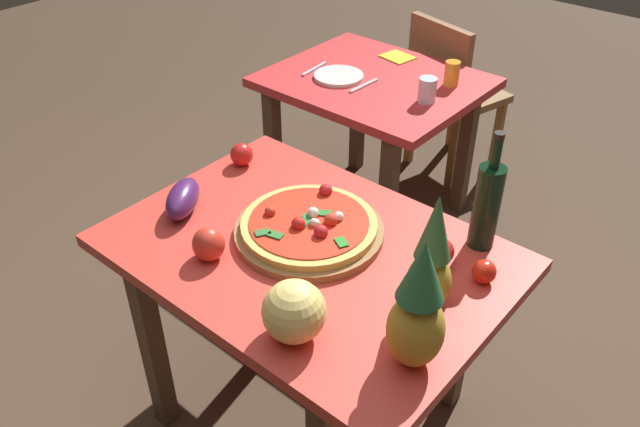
{
  "coord_description": "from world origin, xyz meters",
  "views": [
    {
      "loc": [
        0.96,
        -1.09,
        1.89
      ],
      "look_at": [
        -0.04,
        0.1,
        0.78
      ],
      "focal_mm": 36.03,
      "sensor_mm": 36.0,
      "label": 1
    }
  ],
  "objects_px": {
    "tomato_at_corner": "(441,251)",
    "tomato_by_bottle": "(242,154)",
    "display_table": "(308,273)",
    "drinking_glass_water": "(427,90)",
    "fork_utensil": "(314,69)",
    "pizza_board": "(309,231)",
    "pineapple_right": "(431,260)",
    "drinking_glass_juice": "(452,74)",
    "pineapple_left": "(418,311)",
    "eggplant": "(183,199)",
    "bell_pepper": "(209,244)",
    "tomato_near_board": "(484,272)",
    "pizza": "(310,224)",
    "knife_utensil": "(364,86)",
    "wine_bottle": "(487,204)",
    "dining_chair": "(450,89)",
    "napkin_folded": "(398,57)",
    "dinner_plate": "(339,76)",
    "melon": "(294,311)",
    "background_table": "(373,103)"
  },
  "relations": [
    {
      "from": "tomato_at_corner",
      "to": "tomato_by_bottle",
      "type": "bearing_deg",
      "value": 179.1
    },
    {
      "from": "display_table",
      "to": "drinking_glass_water",
      "type": "height_order",
      "value": "drinking_glass_water"
    },
    {
      "from": "display_table",
      "to": "fork_utensil",
      "type": "bearing_deg",
      "value": 129.79
    },
    {
      "from": "pizza_board",
      "to": "pineapple_right",
      "type": "relative_size",
      "value": 1.3
    },
    {
      "from": "pizza_board",
      "to": "drinking_glass_juice",
      "type": "xyz_separation_m",
      "value": [
        -0.23,
        1.19,
        0.04
      ]
    },
    {
      "from": "pineapple_left",
      "to": "eggplant",
      "type": "xyz_separation_m",
      "value": [
        -0.88,
        0.05,
        -0.11
      ]
    },
    {
      "from": "pizza_board",
      "to": "bell_pepper",
      "type": "bearing_deg",
      "value": -119.34
    },
    {
      "from": "tomato_by_bottle",
      "to": "tomato_near_board",
      "type": "xyz_separation_m",
      "value": [
        0.93,
        -0.01,
        -0.01
      ]
    },
    {
      "from": "pizza",
      "to": "knife_utensil",
      "type": "bearing_deg",
      "value": 118.35
    },
    {
      "from": "bell_pepper",
      "to": "tomato_by_bottle",
      "type": "height_order",
      "value": "bell_pepper"
    },
    {
      "from": "wine_bottle",
      "to": "pineapple_left",
      "type": "relative_size",
      "value": 1.03
    },
    {
      "from": "dining_chair",
      "to": "tomato_by_bottle",
      "type": "bearing_deg",
      "value": 106.13
    },
    {
      "from": "knife_utensil",
      "to": "napkin_folded",
      "type": "distance_m",
      "value": 0.37
    },
    {
      "from": "display_table",
      "to": "pineapple_right",
      "type": "distance_m",
      "value": 0.46
    },
    {
      "from": "tomato_by_bottle",
      "to": "dinner_plate",
      "type": "height_order",
      "value": "tomato_by_bottle"
    },
    {
      "from": "display_table",
      "to": "pineapple_left",
      "type": "relative_size",
      "value": 3.2
    },
    {
      "from": "wine_bottle",
      "to": "pineapple_right",
      "type": "relative_size",
      "value": 1.07
    },
    {
      "from": "pizza_board",
      "to": "pineapple_right",
      "type": "height_order",
      "value": "pineapple_right"
    },
    {
      "from": "wine_bottle",
      "to": "tomato_near_board",
      "type": "xyz_separation_m",
      "value": [
        0.09,
        -0.14,
        -0.11
      ]
    },
    {
      "from": "drinking_glass_water",
      "to": "dinner_plate",
      "type": "distance_m",
      "value": 0.43
    },
    {
      "from": "wine_bottle",
      "to": "pizza_board",
      "type": "bearing_deg",
      "value": -144.82
    },
    {
      "from": "pizza",
      "to": "eggplant",
      "type": "bearing_deg",
      "value": -157.24
    },
    {
      "from": "display_table",
      "to": "tomato_at_corner",
      "type": "bearing_deg",
      "value": 30.19
    },
    {
      "from": "eggplant",
      "to": "dinner_plate",
      "type": "bearing_deg",
      "value": 103.66
    },
    {
      "from": "melon",
      "to": "drinking_glass_juice",
      "type": "height_order",
      "value": "melon"
    },
    {
      "from": "display_table",
      "to": "tomato_near_board",
      "type": "height_order",
      "value": "tomato_near_board"
    },
    {
      "from": "tomato_near_board",
      "to": "dinner_plate",
      "type": "bearing_deg",
      "value": 145.12
    },
    {
      "from": "pineapple_left",
      "to": "drinking_glass_water",
      "type": "distance_m",
      "value": 1.41
    },
    {
      "from": "dining_chair",
      "to": "dinner_plate",
      "type": "bearing_deg",
      "value": 90.89
    },
    {
      "from": "background_table",
      "to": "knife_utensil",
      "type": "distance_m",
      "value": 0.16
    },
    {
      "from": "pizza_board",
      "to": "tomato_near_board",
      "type": "distance_m",
      "value": 0.52
    },
    {
      "from": "bell_pepper",
      "to": "drinking_glass_water",
      "type": "distance_m",
      "value": 1.25
    },
    {
      "from": "tomato_near_board",
      "to": "knife_utensil",
      "type": "relative_size",
      "value": 0.37
    },
    {
      "from": "wine_bottle",
      "to": "napkin_folded",
      "type": "height_order",
      "value": "wine_bottle"
    },
    {
      "from": "tomato_by_bottle",
      "to": "napkin_folded",
      "type": "height_order",
      "value": "tomato_by_bottle"
    },
    {
      "from": "pineapple_left",
      "to": "knife_utensil",
      "type": "height_order",
      "value": "pineapple_left"
    },
    {
      "from": "pineapple_right",
      "to": "tomato_by_bottle",
      "type": "bearing_deg",
      "value": 167.99
    },
    {
      "from": "wine_bottle",
      "to": "eggplant",
      "type": "xyz_separation_m",
      "value": [
        -0.79,
        -0.45,
        -0.09
      ]
    },
    {
      "from": "pizza_board",
      "to": "pizza",
      "type": "xyz_separation_m",
      "value": [
        0.0,
        0.0,
        0.03
      ]
    },
    {
      "from": "dining_chair",
      "to": "pineapple_left",
      "type": "bearing_deg",
      "value": 132.67
    },
    {
      "from": "knife_utensil",
      "to": "dining_chair",
      "type": "bearing_deg",
      "value": 89.81
    },
    {
      "from": "pizza",
      "to": "wine_bottle",
      "type": "bearing_deg",
      "value": 35.06
    },
    {
      "from": "pizza_board",
      "to": "tomato_by_bottle",
      "type": "distance_m",
      "value": 0.47
    },
    {
      "from": "eggplant",
      "to": "dinner_plate",
      "type": "relative_size",
      "value": 0.91
    },
    {
      "from": "pizza",
      "to": "tomato_by_bottle",
      "type": "relative_size",
      "value": 5.06
    },
    {
      "from": "tomato_by_bottle",
      "to": "napkin_folded",
      "type": "distance_m",
      "value": 1.16
    },
    {
      "from": "background_table",
      "to": "pineapple_left",
      "type": "relative_size",
      "value": 2.54
    },
    {
      "from": "drinking_glass_water",
      "to": "fork_utensil",
      "type": "distance_m",
      "value": 0.57
    },
    {
      "from": "bell_pepper",
      "to": "drinking_glass_water",
      "type": "bearing_deg",
      "value": 93.5
    },
    {
      "from": "bell_pepper",
      "to": "fork_utensil",
      "type": "relative_size",
      "value": 0.56
    }
  ]
}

